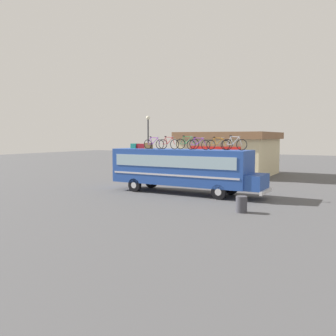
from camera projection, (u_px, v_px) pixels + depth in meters
The scene contains 14 objects.
ground_plane at pixel (180, 193), 25.04m from camera, with size 120.00×120.00×0.00m, color #4C4C4F.
bus at pixel (182, 167), 24.79m from camera, with size 11.13×2.59×3.09m.
luggage_bag_1 at pixel (135, 146), 27.08m from camera, with size 0.48×0.50×0.36m, color #1E7F66.
luggage_bag_2 at pixel (142, 146), 26.74m from camera, with size 0.73×0.39×0.35m, color maroon.
luggage_bag_3 at pixel (149, 146), 26.01m from camera, with size 0.50×0.38×0.43m, color olive.
rooftop_bicycle_1 at pixel (154, 144), 25.31m from camera, with size 1.69×0.44×0.90m.
rooftop_bicycle_2 at pixel (169, 144), 24.96m from camera, with size 1.65×0.44×0.93m.
rooftop_bicycle_3 at pixel (187, 144), 24.73m from camera, with size 1.80×0.44×0.97m.
rooftop_bicycle_4 at pixel (198, 144), 23.75m from camera, with size 1.74×0.44×0.87m.
rooftop_bicycle_5 at pixel (218, 144), 23.66m from camera, with size 1.71×0.44×0.88m.
rooftop_bicycle_6 at pixel (234, 144), 23.01m from camera, with size 1.70×0.44×0.96m.
roadside_building at pixel (230, 153), 37.26m from camera, with size 9.10×8.96×4.44m.
trash_bin at pixel (241, 204), 18.57m from camera, with size 0.60×0.60×0.86m, color #3F3F47.
street_lamp at pixel (148, 138), 34.25m from camera, with size 0.39×0.39×5.99m.
Camera 1 is at (11.60, -21.93, 3.96)m, focal length 37.80 mm.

